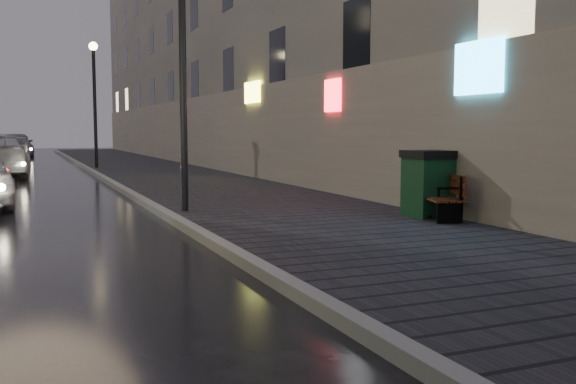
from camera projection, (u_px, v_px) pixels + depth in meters
name	position (u px, v px, depth m)	size (l,w,h in m)	color
ground	(145.00, 303.00, 6.48)	(120.00, 120.00, 0.00)	black
sidewalk	(149.00, 169.00, 27.26)	(4.60, 58.00, 0.15)	black
curb	(91.00, 171.00, 26.34)	(0.20, 58.00, 0.15)	slate
building_near	(197.00, 33.00, 31.54)	(1.80, 50.00, 13.00)	#605B54
lamp_near	(182.00, 39.00, 12.36)	(0.36, 0.36, 5.28)	black
lamp_far	(94.00, 89.00, 27.07)	(0.36, 0.36, 5.28)	black
bench	(441.00, 196.00, 11.58)	(1.02, 1.69, 0.82)	black
trash_bin	(429.00, 183.00, 11.78)	(0.80, 0.80, 1.22)	#0D3219
car_far	(15.00, 145.00, 39.81)	(1.95, 4.85, 1.65)	#A2A0A8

